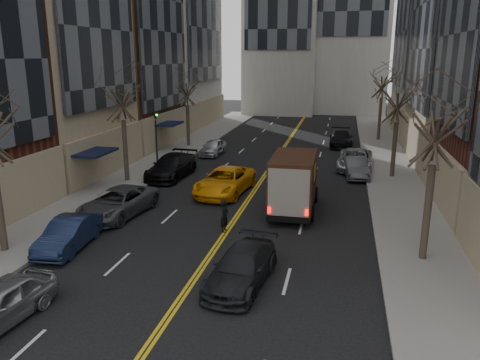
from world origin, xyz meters
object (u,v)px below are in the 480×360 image
object	(u,v)px
ups_truck	(294,183)
taxi	(225,181)
pedestrian	(224,216)
observer_sedan	(241,268)

from	to	relation	value
ups_truck	taxi	size ratio (longest dim) A/B	1.05
pedestrian	observer_sedan	bearing A→B (deg)	-149.72
observer_sedan	pedestrian	size ratio (longest dim) A/B	3.00
ups_truck	observer_sedan	xyz separation A→B (m)	(-0.98, -8.93, -0.95)
taxi	observer_sedan	bearing A→B (deg)	-66.84
pedestrian	ups_truck	bearing A→B (deg)	-28.19
observer_sedan	taxi	distance (m)	11.97
pedestrian	taxi	bearing A→B (deg)	23.45
ups_truck	pedestrian	xyz separation A→B (m)	(-2.93, -3.81, -0.82)
taxi	ups_truck	bearing A→B (deg)	-23.01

